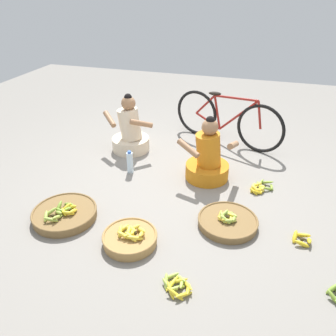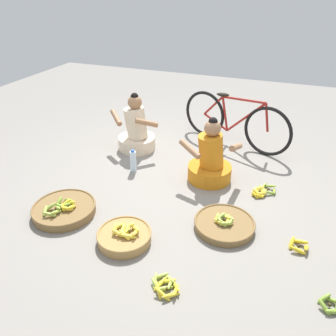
# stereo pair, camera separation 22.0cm
# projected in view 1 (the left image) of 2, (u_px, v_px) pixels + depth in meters

# --- Properties ---
(ground_plane) EXTENTS (10.00, 10.00, 0.00)m
(ground_plane) POSITION_uv_depth(u_px,v_px,m) (173.00, 186.00, 3.90)
(ground_plane) COLOR gray
(vendor_woman_front) EXTENTS (0.68, 0.55, 0.79)m
(vendor_woman_front) POSITION_uv_depth(u_px,v_px,m) (208.00, 159.00, 3.94)
(vendor_woman_front) COLOR orange
(vendor_woman_front) RESTS_ON ground
(vendor_woman_behind) EXTENTS (0.75, 0.52, 0.81)m
(vendor_woman_behind) POSITION_uv_depth(u_px,v_px,m) (130.00, 133.00, 4.58)
(vendor_woman_behind) COLOR beige
(vendor_woman_behind) RESTS_ON ground
(bicycle_leaning) EXTENTS (1.62, 0.61, 0.73)m
(bicycle_leaning) POSITION_uv_depth(u_px,v_px,m) (227.00, 119.00, 4.75)
(bicycle_leaning) COLOR black
(bicycle_leaning) RESTS_ON ground
(banana_basket_near_bicycle) EXTENTS (0.65, 0.65, 0.16)m
(banana_basket_near_bicycle) POSITION_uv_depth(u_px,v_px,m) (65.00, 213.00, 3.36)
(banana_basket_near_bicycle) COLOR brown
(banana_basket_near_bicycle) RESTS_ON ground
(banana_basket_front_right) EXTENTS (0.59, 0.59, 0.14)m
(banana_basket_front_right) POSITION_uv_depth(u_px,v_px,m) (228.00, 221.00, 3.26)
(banana_basket_front_right) COLOR brown
(banana_basket_front_right) RESTS_ON ground
(banana_basket_near_vendor) EXTENTS (0.51, 0.51, 0.16)m
(banana_basket_near_vendor) POSITION_uv_depth(u_px,v_px,m) (130.00, 238.00, 3.04)
(banana_basket_near_vendor) COLOR #A87F47
(banana_basket_near_vendor) RESTS_ON ground
(loose_bananas_mid_left) EXTENTS (0.28, 0.27, 0.09)m
(loose_bananas_mid_left) POSITION_uv_depth(u_px,v_px,m) (177.00, 285.00, 2.61)
(loose_bananas_mid_left) COLOR #9EB747
(loose_bananas_mid_left) RESTS_ON ground
(loose_bananas_front_center) EXTENTS (0.28, 0.32, 0.09)m
(loose_bananas_front_center) POSITION_uv_depth(u_px,v_px,m) (260.00, 188.00, 3.81)
(loose_bananas_front_center) COLOR #8CAD38
(loose_bananas_front_center) RESTS_ON ground
(loose_bananas_front_left) EXTENTS (0.18, 0.18, 0.10)m
(loose_bananas_front_left) POSITION_uv_depth(u_px,v_px,m) (302.00, 239.00, 3.06)
(loose_bananas_front_left) COLOR gold
(loose_bananas_front_left) RESTS_ON ground
(water_bottle) EXTENTS (0.08, 0.08, 0.29)m
(water_bottle) POSITION_uv_depth(u_px,v_px,m) (130.00, 162.00, 4.11)
(water_bottle) COLOR silver
(water_bottle) RESTS_ON ground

